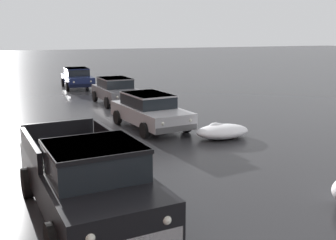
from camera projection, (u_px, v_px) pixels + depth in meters
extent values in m
ellipsoid|color=white|center=(112.00, 82.00, 28.45)|extent=(2.21, 1.15, 0.88)
ellipsoid|color=white|center=(117.00, 83.00, 28.57)|extent=(0.86, 0.71, 0.71)
ellipsoid|color=white|center=(108.00, 84.00, 28.42)|extent=(0.70, 0.58, 0.58)
ellipsoid|color=white|center=(222.00, 131.00, 14.86)|extent=(2.09, 1.34, 0.50)
ellipsoid|color=white|center=(219.00, 130.00, 15.02)|extent=(0.63, 0.53, 0.53)
ellipsoid|color=white|center=(215.00, 130.00, 15.01)|extent=(0.66, 0.55, 0.55)
cube|color=black|center=(86.00, 182.00, 8.45)|extent=(2.21, 5.28, 0.76)
cube|color=black|center=(94.00, 160.00, 7.67)|extent=(1.80, 1.74, 0.64)
cube|color=black|center=(94.00, 146.00, 7.61)|extent=(1.85, 1.80, 0.08)
cube|color=black|center=(111.00, 138.00, 9.64)|extent=(0.22, 2.49, 0.44)
cube|color=black|center=(30.00, 148.00, 8.82)|extent=(0.22, 2.49, 0.44)
cube|color=black|center=(59.00, 129.00, 10.55)|extent=(1.87, 0.19, 0.44)
sphere|color=white|center=(167.00, 220.00, 6.46)|extent=(0.16, 0.16, 0.16)
sphere|color=white|center=(90.00, 238.00, 5.90)|extent=(0.16, 0.16, 0.16)
cylinder|color=black|center=(160.00, 218.00, 7.62)|extent=(0.25, 0.73, 0.72)
cylinder|color=black|center=(108.00, 170.00, 10.33)|extent=(0.25, 0.73, 0.72)
cylinder|color=black|center=(27.00, 183.00, 9.45)|extent=(0.25, 0.73, 0.72)
cube|color=#B7B7BC|center=(150.00, 114.00, 16.35)|extent=(2.14, 4.49, 0.60)
cube|color=black|center=(148.00, 100.00, 16.41)|extent=(1.72, 2.38, 0.52)
cube|color=#B7B7BC|center=(148.00, 94.00, 16.36)|extent=(1.76, 2.43, 0.06)
cube|color=#525254|center=(176.00, 129.00, 14.56)|extent=(1.75, 0.26, 0.22)
cube|color=#525254|center=(130.00, 110.00, 18.20)|extent=(1.75, 0.26, 0.22)
cylinder|color=black|center=(186.00, 125.00, 15.69)|extent=(0.23, 0.61, 0.60)
cylinder|color=black|center=(145.00, 130.00, 14.82)|extent=(0.23, 0.61, 0.60)
cylinder|color=black|center=(155.00, 113.00, 18.00)|extent=(0.23, 0.61, 0.60)
cylinder|color=black|center=(118.00, 117.00, 17.13)|extent=(0.23, 0.61, 0.60)
sphere|color=silver|center=(190.00, 120.00, 14.76)|extent=(0.14, 0.14, 0.14)
sphere|color=silver|center=(163.00, 124.00, 14.21)|extent=(0.14, 0.14, 0.14)
cube|color=slate|center=(116.00, 93.00, 22.17)|extent=(1.84, 3.99, 0.60)
cube|color=black|center=(115.00, 82.00, 22.23)|extent=(1.56, 2.08, 0.52)
cube|color=slate|center=(115.00, 78.00, 22.18)|extent=(1.59, 2.13, 0.06)
cube|color=#303032|center=(128.00, 101.00, 20.50)|extent=(1.74, 0.15, 0.22)
cube|color=#303032|center=(107.00, 92.00, 23.92)|extent=(1.74, 0.15, 0.22)
cylinder|color=black|center=(140.00, 100.00, 21.53)|extent=(0.19, 0.60, 0.60)
cylinder|color=black|center=(107.00, 103.00, 20.78)|extent=(0.19, 0.60, 0.60)
cylinder|color=black|center=(125.00, 94.00, 23.70)|extent=(0.19, 0.60, 0.60)
cylinder|color=black|center=(95.00, 96.00, 22.95)|extent=(0.19, 0.60, 0.60)
sphere|color=silver|center=(139.00, 96.00, 20.66)|extent=(0.14, 0.14, 0.14)
sphere|color=silver|center=(117.00, 97.00, 20.18)|extent=(0.14, 0.14, 0.14)
cube|color=navy|center=(78.00, 80.00, 28.59)|extent=(1.98, 4.43, 0.60)
cube|color=black|center=(77.00, 71.00, 28.67)|extent=(1.62, 2.34, 0.52)
cube|color=navy|center=(77.00, 68.00, 28.62)|extent=(1.66, 2.38, 0.06)
cube|color=black|center=(82.00, 86.00, 26.69)|extent=(1.72, 0.21, 0.22)
cube|color=black|center=(73.00, 79.00, 30.56)|extent=(1.72, 0.21, 0.22)
cylinder|color=black|center=(94.00, 85.00, 27.74)|extent=(0.21, 0.61, 0.60)
cylinder|color=black|center=(67.00, 87.00, 27.11)|extent=(0.21, 0.61, 0.60)
cylinder|color=black|center=(87.00, 81.00, 30.19)|extent=(0.21, 0.61, 0.60)
cylinder|color=black|center=(63.00, 82.00, 29.57)|extent=(0.21, 0.61, 0.60)
sphere|color=silver|center=(91.00, 81.00, 26.81)|extent=(0.14, 0.14, 0.14)
sphere|color=silver|center=(74.00, 82.00, 26.41)|extent=(0.14, 0.14, 0.14)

